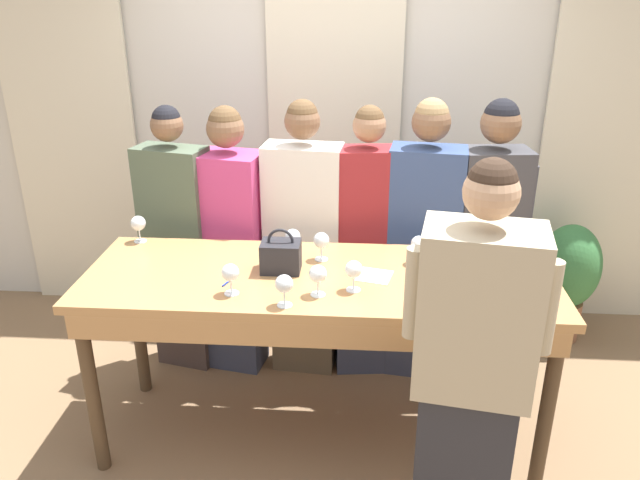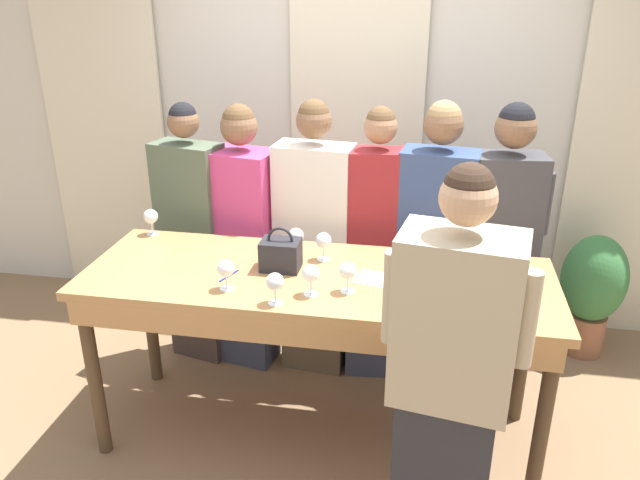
% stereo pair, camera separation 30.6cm
% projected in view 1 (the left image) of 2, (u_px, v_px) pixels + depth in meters
% --- Properties ---
extents(ground_plane, '(18.00, 18.00, 0.00)m').
position_uv_depth(ground_plane, '(319.00, 433.00, 3.43)').
color(ground_plane, '#846647').
extents(wall_back, '(12.00, 0.06, 2.80)m').
position_uv_depth(wall_back, '(335.00, 120.00, 4.30)').
color(wall_back, beige).
rests_on(wall_back, ground_plane).
extents(curtain_panel_left, '(0.89, 0.03, 2.69)m').
position_uv_depth(curtain_panel_left, '(72.00, 126.00, 4.38)').
color(curtain_panel_left, beige).
rests_on(curtain_panel_left, ground_plane).
extents(curtain_panel_center, '(0.89, 0.03, 2.69)m').
position_uv_depth(curtain_panel_center, '(334.00, 131.00, 4.26)').
color(curtain_panel_center, beige).
rests_on(curtain_panel_center, ground_plane).
extents(curtain_panel_right, '(0.89, 0.03, 2.69)m').
position_uv_depth(curtain_panel_right, '(611.00, 135.00, 4.14)').
color(curtain_panel_right, beige).
rests_on(curtain_panel_right, ground_plane).
extents(tasting_bar, '(2.31, 0.80, 0.97)m').
position_uv_depth(tasting_bar, '(318.00, 297.00, 3.07)').
color(tasting_bar, '#B27F4C').
rests_on(tasting_bar, ground_plane).
extents(wine_bottle, '(0.07, 0.07, 0.31)m').
position_uv_depth(wine_bottle, '(472.00, 253.00, 3.01)').
color(wine_bottle, black).
rests_on(wine_bottle, tasting_bar).
extents(handbag, '(0.19, 0.14, 0.22)m').
position_uv_depth(handbag, '(281.00, 256.00, 3.06)').
color(handbag, '#232328').
rests_on(handbag, tasting_bar).
extents(wine_glass_front_left, '(0.08, 0.08, 0.15)m').
position_uv_depth(wine_glass_front_left, '(293.00, 237.00, 3.21)').
color(wine_glass_front_left, white).
rests_on(wine_glass_front_left, tasting_bar).
extents(wine_glass_front_mid, '(0.08, 0.08, 0.15)m').
position_uv_depth(wine_glass_front_mid, '(284.00, 285.00, 2.72)').
color(wine_glass_front_mid, white).
rests_on(wine_glass_front_mid, tasting_bar).
extents(wine_glass_front_right, '(0.08, 0.08, 0.15)m').
position_uv_depth(wine_glass_front_right, '(230.00, 273.00, 2.83)').
color(wine_glass_front_right, white).
rests_on(wine_glass_front_right, tasting_bar).
extents(wine_glass_center_left, '(0.08, 0.08, 0.15)m').
position_uv_depth(wine_glass_center_left, '(321.00, 241.00, 3.17)').
color(wine_glass_center_left, white).
rests_on(wine_glass_center_left, tasting_bar).
extents(wine_glass_center_mid, '(0.08, 0.08, 0.15)m').
position_uv_depth(wine_glass_center_mid, '(459.00, 273.00, 2.83)').
color(wine_glass_center_mid, white).
rests_on(wine_glass_center_mid, tasting_bar).
extents(wine_glass_center_right, '(0.08, 0.08, 0.15)m').
position_uv_depth(wine_glass_center_right, '(512.00, 271.00, 2.85)').
color(wine_glass_center_right, white).
rests_on(wine_glass_center_right, tasting_bar).
extents(wine_glass_back_left, '(0.08, 0.08, 0.15)m').
position_uv_depth(wine_glass_back_left, '(354.00, 270.00, 2.86)').
color(wine_glass_back_left, white).
rests_on(wine_glass_back_left, tasting_bar).
extents(wine_glass_back_mid, '(0.08, 0.08, 0.15)m').
position_uv_depth(wine_glass_back_mid, '(138.00, 224.00, 3.39)').
color(wine_glass_back_mid, white).
rests_on(wine_glass_back_mid, tasting_bar).
extents(wine_glass_back_right, '(0.08, 0.08, 0.15)m').
position_uv_depth(wine_glass_back_right, '(419.00, 244.00, 3.13)').
color(wine_glass_back_right, white).
rests_on(wine_glass_back_right, tasting_bar).
extents(wine_glass_near_host, '(0.08, 0.08, 0.15)m').
position_uv_depth(wine_glass_near_host, '(518.00, 257.00, 2.99)').
color(wine_glass_near_host, white).
rests_on(wine_glass_near_host, tasting_bar).
extents(wine_glass_by_bottle, '(0.08, 0.08, 0.15)m').
position_uv_depth(wine_glass_by_bottle, '(318.00, 275.00, 2.81)').
color(wine_glass_by_bottle, white).
rests_on(wine_glass_by_bottle, tasting_bar).
extents(napkin, '(0.19, 0.19, 0.00)m').
position_uv_depth(napkin, '(375.00, 276.00, 3.04)').
color(napkin, white).
rests_on(napkin, tasting_bar).
extents(pen, '(0.06, 0.14, 0.01)m').
position_uv_depth(pen, '(231.00, 280.00, 2.99)').
color(pen, '#193399').
rests_on(pen, tasting_bar).
extents(guest_olive_jacket, '(0.52, 0.30, 1.66)m').
position_uv_depth(guest_olive_jacket, '(178.00, 240.00, 3.76)').
color(guest_olive_jacket, '#473833').
rests_on(guest_olive_jacket, ground_plane).
extents(guest_pink_top, '(0.51, 0.35, 1.66)m').
position_uv_depth(guest_pink_top, '(232.00, 242.00, 3.73)').
color(guest_pink_top, '#383D51').
rests_on(guest_pink_top, ground_plane).
extents(guest_cream_sweater, '(0.56, 0.28, 1.70)m').
position_uv_depth(guest_cream_sweater, '(304.00, 241.00, 3.70)').
color(guest_cream_sweater, brown).
rests_on(guest_cream_sweater, ground_plane).
extents(guest_striped_shirt, '(0.51, 0.25, 1.68)m').
position_uv_depth(guest_striped_shirt, '(366.00, 243.00, 3.68)').
color(guest_striped_shirt, '#383D51').
rests_on(guest_striped_shirt, ground_plane).
extents(guest_navy_coat, '(0.54, 0.30, 1.72)m').
position_uv_depth(guest_navy_coat, '(423.00, 241.00, 3.65)').
color(guest_navy_coat, '#383D51').
rests_on(guest_navy_coat, ground_plane).
extents(guest_beige_cap, '(0.49, 0.28, 1.72)m').
position_uv_depth(guest_beige_cap, '(487.00, 241.00, 3.62)').
color(guest_beige_cap, '#28282D').
rests_on(guest_beige_cap, ground_plane).
extents(host_pouring, '(0.55, 0.35, 1.76)m').
position_uv_depth(host_pouring, '(470.00, 377.00, 2.41)').
color(host_pouring, '#28282D').
rests_on(host_pouring, ground_plane).
extents(potted_plant, '(0.41, 0.41, 0.83)m').
position_uv_depth(potted_plant, '(568.00, 275.00, 4.17)').
color(potted_plant, '#935B3D').
rests_on(potted_plant, ground_plane).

